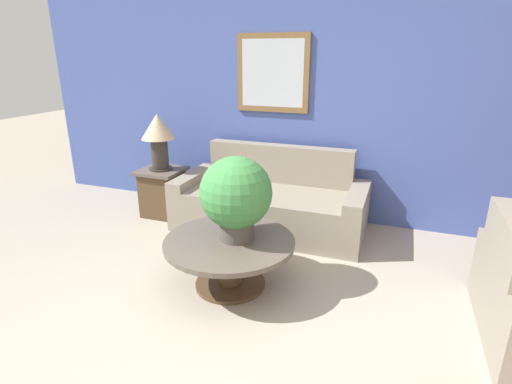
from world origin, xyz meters
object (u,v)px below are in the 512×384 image
at_px(table_lamp, 158,134).
at_px(potted_plant_on_table, 236,195).
at_px(coffee_table, 230,252).
at_px(side_table, 163,192).
at_px(couch_main, 271,203).

xyz_separation_m(table_lamp, potted_plant_on_table, (1.40, -1.09, -0.18)).
bearing_deg(coffee_table, side_table, 140.00).
bearing_deg(side_table, couch_main, 3.50).
relative_size(couch_main, potted_plant_on_table, 3.00).
xyz_separation_m(couch_main, potted_plant_on_table, (0.10, -1.17, 0.50)).
height_order(coffee_table, side_table, side_table).
height_order(coffee_table, table_lamp, table_lamp).
xyz_separation_m(side_table, potted_plant_on_table, (1.40, -1.09, 0.50)).
distance_m(table_lamp, potted_plant_on_table, 1.79).
height_order(coffee_table, potted_plant_on_table, potted_plant_on_table).
bearing_deg(table_lamp, side_table, 180.00).
height_order(side_table, potted_plant_on_table, potted_plant_on_table).
distance_m(couch_main, coffee_table, 1.22).
xyz_separation_m(coffee_table, table_lamp, (-1.36, 1.14, 0.66)).
distance_m(couch_main, potted_plant_on_table, 1.28).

